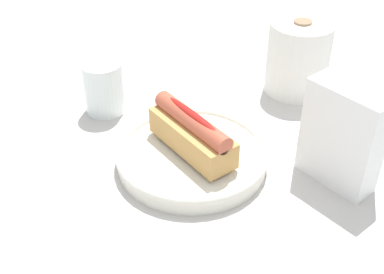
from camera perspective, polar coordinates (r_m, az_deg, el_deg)
The scene contains 6 objects.
ground_plane at distance 0.77m, azimuth -2.11°, elevation -2.61°, with size 2.40×2.40×0.00m, color beige.
serving_bowl at distance 0.76m, azimuth 0.00°, elevation -2.07°, with size 0.23×0.23×0.03m.
hotdog_front at distance 0.73m, azimuth 0.00°, elevation 0.50°, with size 0.16×0.07×0.06m.
water_glass at distance 0.88m, azimuth -9.73°, elevation 5.14°, with size 0.07×0.07×0.09m.
paper_towel_roll at distance 0.93m, azimuth 11.71°, elevation 8.65°, with size 0.11×0.11×0.13m.
napkin_box at distance 0.72m, azimuth 16.32°, elevation 0.06°, with size 0.11×0.04×0.15m, color white.
Camera 1 is at (0.44, -0.42, 0.48)m, focal length 48.00 mm.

